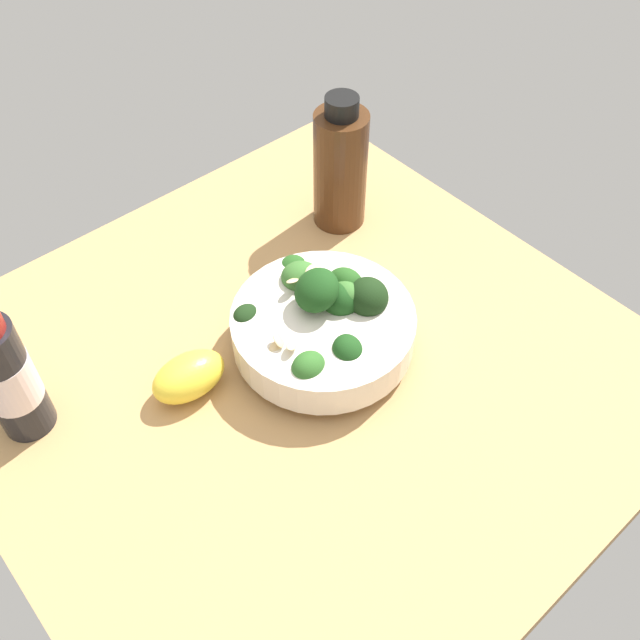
{
  "coord_description": "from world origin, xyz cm",
  "views": [
    {
      "loc": [
        -27.86,
        -35.03,
        58.23
      ],
      "look_at": [
        3.16,
        0.47,
        4.0
      ],
      "focal_mm": 40.1,
      "sensor_mm": 36.0,
      "label": 1
    }
  ],
  "objects_px": {
    "bottle_tall": "(6,376)",
    "bottle_short": "(340,167)",
    "bowl_of_broccoli": "(321,320)",
    "lemon_wedge": "(189,376)"
  },
  "relations": [
    {
      "from": "lemon_wedge",
      "to": "bowl_of_broccoli",
      "type": "bearing_deg",
      "value": -16.4
    },
    {
      "from": "bowl_of_broccoli",
      "to": "bottle_short",
      "type": "bearing_deg",
      "value": 42.59
    },
    {
      "from": "bowl_of_broccoli",
      "to": "lemon_wedge",
      "type": "xyz_separation_m",
      "value": [
        -0.14,
        0.04,
        -0.02
      ]
    },
    {
      "from": "lemon_wedge",
      "to": "bottle_tall",
      "type": "distance_m",
      "value": 0.16
    },
    {
      "from": "bowl_of_broccoli",
      "to": "lemon_wedge",
      "type": "distance_m",
      "value": 0.14
    },
    {
      "from": "lemon_wedge",
      "to": "bottle_short",
      "type": "relative_size",
      "value": 0.45
    },
    {
      "from": "bottle_tall",
      "to": "bottle_short",
      "type": "distance_m",
      "value": 0.42
    },
    {
      "from": "bottle_tall",
      "to": "bottle_short",
      "type": "height_order",
      "value": "bottle_short"
    },
    {
      "from": "bowl_of_broccoli",
      "to": "lemon_wedge",
      "type": "relative_size",
      "value": 2.45
    },
    {
      "from": "lemon_wedge",
      "to": "bottle_short",
      "type": "xyz_separation_m",
      "value": [
        0.28,
        0.1,
        0.06
      ]
    }
  ]
}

